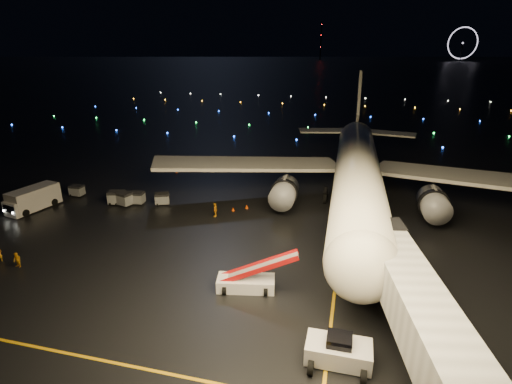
{
  "coord_description": "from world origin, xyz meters",
  "views": [
    {
      "loc": [
        12.57,
        -28.47,
        20.06
      ],
      "look_at": [
        2.44,
        12.0,
        5.0
      ],
      "focal_mm": 28.0,
      "sensor_mm": 36.0,
      "label": 1
    }
  ],
  "objects_px": {
    "baggage_cart_0": "(137,198)",
    "belt_loader": "(246,271)",
    "baggage_cart_4": "(77,191)",
    "baggage_cart_2": "(117,198)",
    "baggage_cart_1": "(162,199)",
    "airliner": "(359,143)",
    "pushback_tug": "(339,349)",
    "crew_b": "(17,260)",
    "crew_c": "(215,210)",
    "baggage_cart_3": "(124,199)",
    "service_truck": "(34,198)"
  },
  "relations": [
    {
      "from": "airliner",
      "to": "baggage_cart_4",
      "type": "xyz_separation_m",
      "value": [
        -38.8,
        -8.14,
        -7.33
      ]
    },
    {
      "from": "crew_b",
      "to": "baggage_cart_0",
      "type": "xyz_separation_m",
      "value": [
        2.52,
        18.02,
        0.07
      ]
    },
    {
      "from": "crew_c",
      "to": "baggage_cart_2",
      "type": "xyz_separation_m",
      "value": [
        -14.43,
        0.77,
        0.02
      ]
    },
    {
      "from": "baggage_cart_3",
      "to": "baggage_cart_2",
      "type": "bearing_deg",
      "value": -170.41
    },
    {
      "from": "service_truck",
      "to": "baggage_cart_3",
      "type": "distance_m",
      "value": 11.45
    },
    {
      "from": "baggage_cart_2",
      "to": "baggage_cart_0",
      "type": "bearing_deg",
      "value": 1.62
    },
    {
      "from": "belt_loader",
      "to": "crew_b",
      "type": "relative_size",
      "value": 4.75
    },
    {
      "from": "airliner",
      "to": "crew_c",
      "type": "distance_m",
      "value": 21.15
    },
    {
      "from": "baggage_cart_0",
      "to": "belt_loader",
      "type": "bearing_deg",
      "value": -43.96
    },
    {
      "from": "airliner",
      "to": "crew_b",
      "type": "xyz_separation_m",
      "value": [
        -31.38,
        -26.86,
        -7.33
      ]
    },
    {
      "from": "pushback_tug",
      "to": "crew_b",
      "type": "xyz_separation_m",
      "value": [
        -30.84,
        5.05,
        -0.27
      ]
    },
    {
      "from": "airliner",
      "to": "baggage_cart_1",
      "type": "distance_m",
      "value": 27.64
    },
    {
      "from": "crew_c",
      "to": "baggage_cart_4",
      "type": "bearing_deg",
      "value": -104.95
    },
    {
      "from": "baggage_cart_2",
      "to": "airliner",
      "type": "bearing_deg",
      "value": 1.5
    },
    {
      "from": "crew_c",
      "to": "baggage_cart_3",
      "type": "xyz_separation_m",
      "value": [
        -13.24,
        0.61,
        0.02
      ]
    },
    {
      "from": "baggage_cart_3",
      "to": "airliner",
      "type": "bearing_deg",
      "value": 35.27
    },
    {
      "from": "airliner",
      "to": "pushback_tug",
      "type": "relative_size",
      "value": 13.05
    },
    {
      "from": "belt_loader",
      "to": "crew_c",
      "type": "distance_m",
      "value": 16.76
    },
    {
      "from": "service_truck",
      "to": "baggage_cart_2",
      "type": "height_order",
      "value": "service_truck"
    },
    {
      "from": "pushback_tug",
      "to": "baggage_cart_3",
      "type": "distance_m",
      "value": 37.0
    },
    {
      "from": "crew_c",
      "to": "baggage_cart_2",
      "type": "bearing_deg",
      "value": -102.12
    },
    {
      "from": "baggage_cart_4",
      "to": "baggage_cart_0",
      "type": "bearing_deg",
      "value": -4.53
    },
    {
      "from": "baggage_cart_0",
      "to": "baggage_cart_4",
      "type": "height_order",
      "value": "baggage_cart_0"
    },
    {
      "from": "baggage_cart_1",
      "to": "baggage_cart_3",
      "type": "distance_m",
      "value": 5.09
    },
    {
      "from": "baggage_cart_0",
      "to": "baggage_cart_3",
      "type": "bearing_deg",
      "value": -149.82
    },
    {
      "from": "belt_loader",
      "to": "baggage_cart_3",
      "type": "relative_size",
      "value": 3.4
    },
    {
      "from": "airliner",
      "to": "pushback_tug",
      "type": "xyz_separation_m",
      "value": [
        -0.54,
        -31.9,
        -7.06
      ]
    },
    {
      "from": "belt_loader",
      "to": "baggage_cart_3",
      "type": "xyz_separation_m",
      "value": [
        -21.3,
        15.28,
        -0.87
      ]
    },
    {
      "from": "crew_b",
      "to": "crew_c",
      "type": "height_order",
      "value": "crew_c"
    },
    {
      "from": "baggage_cart_3",
      "to": "pushback_tug",
      "type": "bearing_deg",
      "value": -19.39
    },
    {
      "from": "baggage_cart_2",
      "to": "baggage_cart_1",
      "type": "bearing_deg",
      "value": -2.59
    },
    {
      "from": "baggage_cart_1",
      "to": "baggage_cart_3",
      "type": "height_order",
      "value": "baggage_cart_3"
    },
    {
      "from": "service_truck",
      "to": "baggage_cart_4",
      "type": "xyz_separation_m",
      "value": [
        2.13,
        5.62,
        -0.7
      ]
    },
    {
      "from": "service_truck",
      "to": "baggage_cart_3",
      "type": "xyz_separation_m",
      "value": [
        10.73,
        3.98,
        -0.56
      ]
    },
    {
      "from": "crew_c",
      "to": "airliner",
      "type": "bearing_deg",
      "value": 112.43
    },
    {
      "from": "airliner",
      "to": "baggage_cart_2",
      "type": "height_order",
      "value": "airliner"
    },
    {
      "from": "pushback_tug",
      "to": "belt_loader",
      "type": "bearing_deg",
      "value": 140.88
    },
    {
      "from": "pushback_tug",
      "to": "baggage_cart_0",
      "type": "height_order",
      "value": "pushback_tug"
    },
    {
      "from": "airliner",
      "to": "baggage_cart_3",
      "type": "relative_size",
      "value": 26.41
    },
    {
      "from": "pushback_tug",
      "to": "baggage_cart_0",
      "type": "relative_size",
      "value": 2.21
    },
    {
      "from": "service_truck",
      "to": "baggage_cart_1",
      "type": "xyz_separation_m",
      "value": [
        15.57,
        5.53,
        -0.68
      ]
    },
    {
      "from": "belt_loader",
      "to": "baggage_cart_0",
      "type": "height_order",
      "value": "belt_loader"
    },
    {
      "from": "baggage_cart_4",
      "to": "belt_loader",
      "type": "bearing_deg",
      "value": -30.03
    },
    {
      "from": "service_truck",
      "to": "crew_b",
      "type": "xyz_separation_m",
      "value": [
        9.55,
        -13.1,
        -0.7
      ]
    },
    {
      "from": "belt_loader",
      "to": "baggage_cart_3",
      "type": "bearing_deg",
      "value": 133.53
    },
    {
      "from": "pushback_tug",
      "to": "service_truck",
      "type": "xyz_separation_m",
      "value": [
        -40.39,
        18.15,
        0.43
      ]
    },
    {
      "from": "belt_loader",
      "to": "baggage_cart_3",
      "type": "distance_m",
      "value": 26.22
    },
    {
      "from": "belt_loader",
      "to": "crew_b",
      "type": "distance_m",
      "value": 22.57
    },
    {
      "from": "baggage_cart_1",
      "to": "baggage_cart_2",
      "type": "relative_size",
      "value": 0.86
    },
    {
      "from": "belt_loader",
      "to": "crew_c",
      "type": "bearing_deg",
      "value": 107.95
    }
  ]
}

